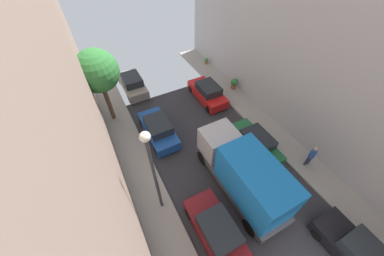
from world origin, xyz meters
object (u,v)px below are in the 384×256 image
at_px(parked_car_right_2, 360,255).
at_px(pedestrian, 311,156).
at_px(parked_car_right_3, 255,143).
at_px(parked_car_left_5, 132,84).
at_px(parked_car_left_3, 217,232).
at_px(potted_plant_2, 234,83).
at_px(lamp_post, 152,167).
at_px(street_tree_0, 97,71).
at_px(parked_car_left_4, 158,129).
at_px(delivery_truck, 244,174).
at_px(potted_plant_3, 206,61).
at_px(parked_car_right_4, 208,93).

relative_size(parked_car_right_2, pedestrian, 2.44).
bearing_deg(parked_car_right_3, parked_car_left_5, 116.83).
distance_m(parked_car_left_5, parked_car_right_3, 11.96).
bearing_deg(parked_car_left_5, parked_car_left_3, -90.00).
bearing_deg(parked_car_left_5, potted_plant_2, -27.11).
bearing_deg(parked_car_right_2, parked_car_right_3, 90.00).
relative_size(pedestrian, lamp_post, 0.27).
bearing_deg(street_tree_0, potted_plant_2, -6.97).
distance_m(parked_car_left_4, lamp_post, 6.49).
height_order(parked_car_left_3, delivery_truck, delivery_truck).
relative_size(street_tree_0, lamp_post, 0.92).
height_order(parked_car_left_5, lamp_post, lamp_post).
bearing_deg(pedestrian, lamp_post, 168.88).
relative_size(delivery_truck, street_tree_0, 1.15).
xyz_separation_m(parked_car_left_3, pedestrian, (7.68, 0.96, 0.35)).
bearing_deg(parked_car_left_3, parked_car_right_3, 33.92).
bearing_deg(parked_car_left_3, parked_car_right_2, -36.91).
distance_m(street_tree_0, lamp_post, 8.58).
xyz_separation_m(parked_car_left_4, parked_car_right_2, (5.40, -12.03, 0.00)).
distance_m(parked_car_left_3, potted_plant_3, 17.17).
xyz_separation_m(pedestrian, potted_plant_2, (0.58, 9.12, -0.38)).
relative_size(parked_car_left_5, pedestrian, 2.44).
bearing_deg(parked_car_left_5, parked_car_right_3, -63.17).
bearing_deg(parked_car_left_4, parked_car_left_5, 90.00).
height_order(parked_car_left_4, lamp_post, lamp_post).
bearing_deg(parked_car_left_5, parked_car_right_2, -73.61).
xyz_separation_m(street_tree_0, lamp_post, (0.65, -8.56, -0.18)).
relative_size(parked_car_right_3, pedestrian, 2.44).
bearing_deg(parked_car_right_4, pedestrian, -75.87).
height_order(parked_car_left_3, potted_plant_2, parked_car_left_3).
xyz_separation_m(parked_car_left_5, delivery_truck, (2.70, -12.67, 1.07)).
relative_size(parked_car_left_5, lamp_post, 0.67).
height_order(parked_car_left_3, parked_car_right_3, same).
bearing_deg(parked_car_right_4, lamp_post, -135.53).
bearing_deg(lamp_post, potted_plant_3, 50.19).
distance_m(parked_car_left_4, potted_plant_3, 10.88).
bearing_deg(pedestrian, parked_car_right_3, 130.45).
bearing_deg(parked_car_right_3, potted_plant_2, 66.11).
height_order(parked_car_left_4, parked_car_left_5, same).
bearing_deg(parked_car_left_4, potted_plant_2, 14.28).
relative_size(parked_car_right_4, lamp_post, 0.67).
relative_size(street_tree_0, potted_plant_2, 5.74).
bearing_deg(potted_plant_2, parked_car_left_5, 152.89).
bearing_deg(parked_car_right_3, lamp_post, -173.83).
xyz_separation_m(parked_car_left_5, street_tree_0, (-2.55, -2.91, 3.67)).
bearing_deg(street_tree_0, parked_car_right_3, -44.35).
bearing_deg(potted_plant_3, parked_car_left_5, -174.91).
xyz_separation_m(parked_car_left_3, lamp_post, (-1.90, 2.84, 3.49)).
height_order(parked_car_right_2, parked_car_right_3, same).
distance_m(delivery_truck, lamp_post, 5.33).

